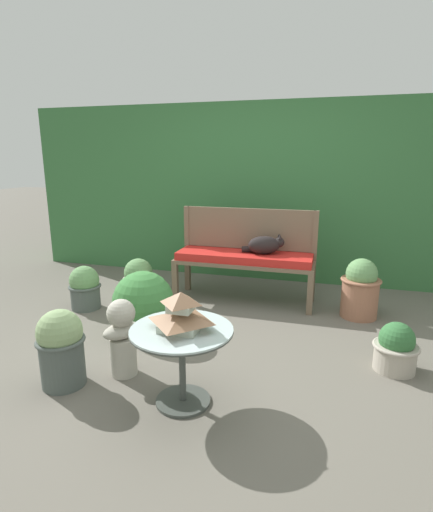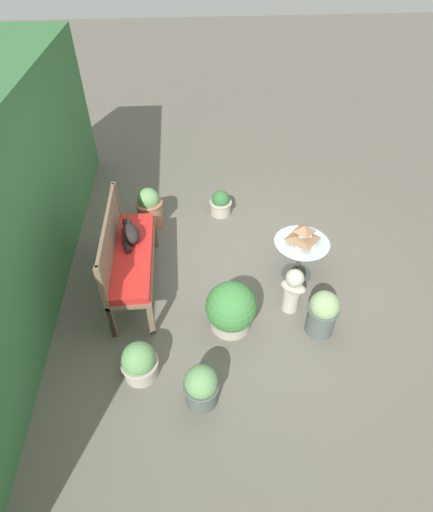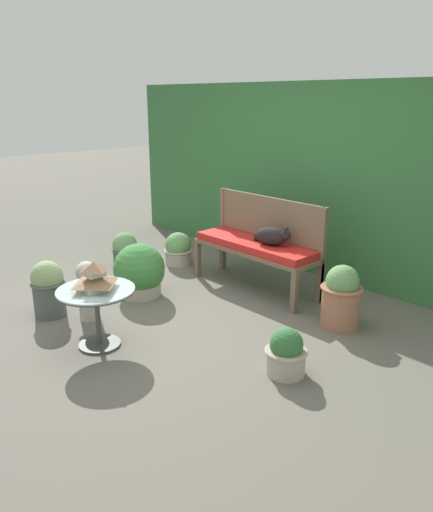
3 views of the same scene
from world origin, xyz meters
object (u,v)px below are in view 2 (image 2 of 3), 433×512
Objects in this scene: cat at (130,233)px; pagoda_birdhouse at (303,235)px; potted_plant_bench_left at (221,203)px; potted_plant_table_far at (323,313)px; potted_plant_table_near at (150,208)px; garden_bench at (133,257)px; potted_plant_path_edge at (231,309)px; garden_bust at (293,289)px; patio_table at (301,249)px; potted_plant_patio_mid at (139,362)px; potted_plant_hedge_corner at (201,386)px.

cat reaches higher than pagoda_birdhouse.
pagoda_birdhouse is at bearing -149.24° from potted_plant_bench_left.
potted_plant_table_far is (-2.28, -0.86, 0.11)m from potted_plant_bench_left.
garden_bench is at bearing 174.18° from potted_plant_table_near.
cat is at bearing 49.62° from potted_plant_path_edge.
garden_bust reaches higher than potted_plant_bench_left.
potted_plant_path_edge is at bearing 80.59° from potted_plant_table_far.
potted_plant_table_near reaches higher than potted_plant_bench_left.
garden_bust is 0.74m from potted_plant_path_edge.
potted_plant_table_near is at bearing 42.30° from potted_plant_table_far.
garden_bust is 0.97× the size of potted_plant_table_near.
potted_plant_path_edge is (-0.70, -1.06, -0.21)m from garden_bench.
pagoda_birdhouse is (-0.19, -2.01, -0.02)m from cat.
potted_plant_patio_mid is (-1.26, 1.88, -0.21)m from patio_table.
garden_bust is 2.39m from potted_plant_table_near.
potted_plant_table_near is 1.08× the size of potted_plant_table_far.
potted_plant_patio_mid is (-1.24, -0.10, -0.27)m from garden_bench.
potted_plant_table_near reaches higher than potted_plant_patio_mid.
garden_bench is at bearing 169.36° from cat.
potted_plant_path_edge is 0.97m from potted_plant_table_far.
pagoda_birdhouse is at bearing -89.22° from garden_bench.
cat is at bearing 171.49° from potted_plant_table_near.
garden_bench is 1.24m from potted_plant_table_near.
pagoda_birdhouse reaches higher than potted_plant_bench_left.
potted_plant_path_edge is (-0.92, -1.09, -0.39)m from cat.
potted_plant_table_far is (-0.34, -0.24, -0.02)m from garden_bust.
potted_plant_table_near reaches higher than potted_plant_path_edge.
garden_bench is 0.29m from cat.
cat is at bearing 6.48° from garden_bench.
potted_plant_table_far is (-2.08, -1.89, -0.00)m from potted_plant_table_near.
patio_table reaches higher than potted_plant_patio_mid.
cat is 1.48m from potted_plant_path_edge.
patio_table is at bearing -39.07° from potted_plant_hedge_corner.
cat is 0.78× the size of potted_plant_table_near.
potted_plant_hedge_corner is (-1.60, 1.29, -0.18)m from patio_table.
cat is at bearing 84.51° from pagoda_birdhouse.
potted_plant_table_far is at bearing -78.87° from potted_plant_patio_mid.
garden_bust is at bearing 158.91° from pagoda_birdhouse.
potted_plant_table_near is at bearing -0.47° from potted_plant_patio_mid.
pagoda_birdhouse reaches higher than potted_plant_table_near.
potted_plant_table_near is (1.22, -0.12, -0.18)m from garden_bench.
potted_plant_table_far is (-0.86, -2.02, -0.18)m from garden_bench.
potted_plant_bench_left is (1.94, 0.62, -0.13)m from garden_bust.
garden_bust is 1.54× the size of potted_plant_bench_left.
garden_bust is at bearing -66.71° from potted_plant_patio_mid.
potted_plant_hedge_corner is at bearing 140.93° from patio_table.
potted_plant_path_edge is (-2.12, 0.09, 0.08)m from potted_plant_bench_left.
pagoda_birdhouse reaches higher than potted_plant_patio_mid.
potted_plant_path_edge is (-0.73, 0.92, -0.37)m from pagoda_birdhouse.
potted_plant_bench_left is at bearing 30.76° from pagoda_birdhouse.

